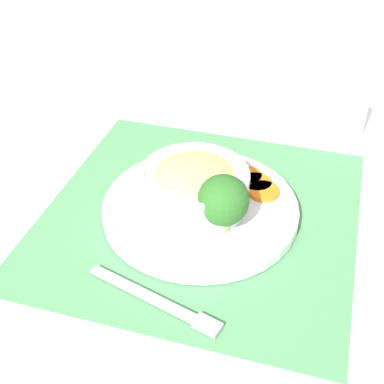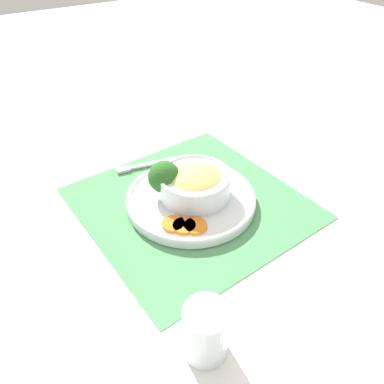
{
  "view_description": "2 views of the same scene",
  "coord_description": "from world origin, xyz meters",
  "px_view_note": "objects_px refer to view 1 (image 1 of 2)",
  "views": [
    {
      "loc": [
        0.57,
        0.2,
        0.5
      ],
      "look_at": [
        0.01,
        -0.01,
        0.05
      ],
      "focal_mm": 50.0,
      "sensor_mm": 36.0,
      "label": 1
    },
    {
      "loc": [
        -0.54,
        0.33,
        0.54
      ],
      "look_at": [
        -0.02,
        0.01,
        0.05
      ],
      "focal_mm": 35.0,
      "sensor_mm": 36.0,
      "label": 2
    }
  ],
  "objects_px": {
    "broccoli_floret": "(223,200)",
    "bowl": "(193,186)",
    "fork": "(167,305)",
    "water_glass": "(346,114)"
  },
  "relations": [
    {
      "from": "broccoli_floret",
      "to": "fork",
      "type": "xyz_separation_m",
      "value": [
        0.14,
        -0.02,
        -0.06
      ]
    },
    {
      "from": "broccoli_floret",
      "to": "bowl",
      "type": "bearing_deg",
      "value": -119.29
    },
    {
      "from": "water_glass",
      "to": "fork",
      "type": "height_order",
      "value": "water_glass"
    },
    {
      "from": "broccoli_floret",
      "to": "fork",
      "type": "bearing_deg",
      "value": -8.52
    },
    {
      "from": "water_glass",
      "to": "fork",
      "type": "distance_m",
      "value": 0.5
    },
    {
      "from": "fork",
      "to": "water_glass",
      "type": "bearing_deg",
      "value": 175.18
    },
    {
      "from": "bowl",
      "to": "broccoli_floret",
      "type": "xyz_separation_m",
      "value": [
        0.03,
        0.05,
        0.01
      ]
    },
    {
      "from": "bowl",
      "to": "fork",
      "type": "xyz_separation_m",
      "value": [
        0.17,
        0.03,
        -0.05
      ]
    },
    {
      "from": "bowl",
      "to": "fork",
      "type": "distance_m",
      "value": 0.18
    },
    {
      "from": "bowl",
      "to": "fork",
      "type": "bearing_deg",
      "value": 10.62
    }
  ]
}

